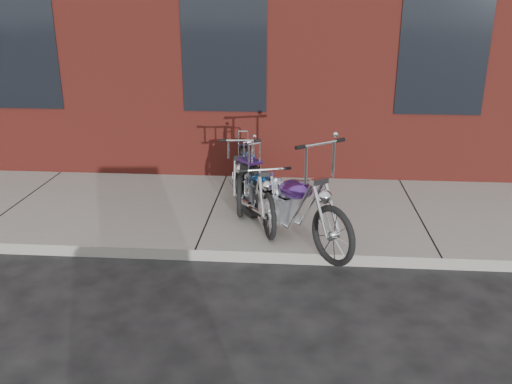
{
  "coord_description": "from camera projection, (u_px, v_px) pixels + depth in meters",
  "views": [
    {
      "loc": [
        1.23,
        -6.0,
        3.07
      ],
      "look_at": [
        0.7,
        0.8,
        0.65
      ],
      "focal_mm": 38.0,
      "sensor_mm": 36.0,
      "label": 1
    }
  ],
  "objects": [
    {
      "name": "chopper_blue",
      "position": [
        257.0,
        190.0,
        7.65
      ],
      "size": [
        0.75,
        2.1,
        0.93
      ],
      "rotation": [
        0.0,
        0.0,
        -1.3
      ],
      "color": "black",
      "rests_on": "sidewalk"
    },
    {
      "name": "chopper_purple",
      "position": [
        285.0,
        204.0,
        6.95
      ],
      "size": [
        1.63,
        2.07,
        1.41
      ],
      "rotation": [
        0.0,
        0.0,
        -0.92
      ],
      "color": "black",
      "rests_on": "sidewalk"
    },
    {
      "name": "chopper_third",
      "position": [
        242.0,
        174.0,
        8.38
      ],
      "size": [
        0.52,
        2.11,
        1.07
      ],
      "rotation": [
        0.0,
        0.0,
        -1.51
      ],
      "color": "black",
      "rests_on": "sidewalk"
    },
    {
      "name": "sidewalk",
      "position": [
        214.0,
        211.0,
        8.14
      ],
      "size": [
        22.0,
        3.0,
        0.15
      ],
      "primitive_type": "cube",
      "color": "gray",
      "rests_on": "ground"
    },
    {
      "name": "ground",
      "position": [
        196.0,
        261.0,
        6.76
      ],
      "size": [
        120.0,
        120.0,
        0.0
      ],
      "primitive_type": "plane",
      "color": "black",
      "rests_on": "ground"
    }
  ]
}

